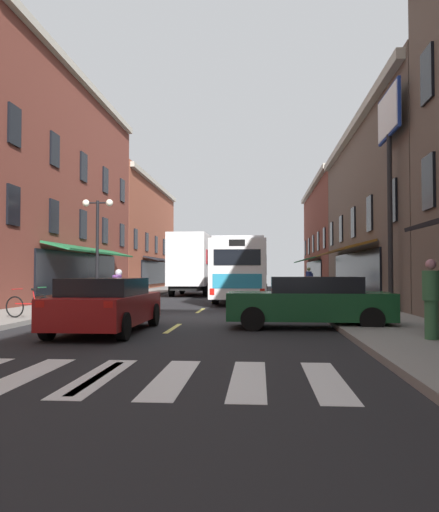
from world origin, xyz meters
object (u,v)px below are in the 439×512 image
(transit_bus, at_px, (242,270))
(sedan_far, at_px, (206,282))
(motorcycle_rider, at_px, (118,295))
(bicycle_mid, at_px, (29,306))
(sedan_near, at_px, (106,304))
(bicycle_near, at_px, (54,303))
(box_truck, at_px, (193,265))
(pedestrian_near, at_px, (309,281))
(pedestrian_mid, at_px, (431,298))
(street_lamp_twin, at_px, (97,245))
(billboard_sign, at_px, (389,142))
(sedan_mid, at_px, (310,302))

(transit_bus, relative_size, sedan_far, 2.47)
(motorcycle_rider, xyz_separation_m, bicycle_mid, (-1.89, -3.15, -0.21))
(sedan_near, relative_size, bicycle_mid, 2.74)
(bicycle_near, bearing_deg, box_truck, 81.39)
(pedestrian_near, height_order, pedestrian_mid, pedestrian_near)
(box_truck, height_order, pedestrian_near, box_truck)
(sedan_far, distance_m, motorcycle_rider, 25.96)
(transit_bus, height_order, street_lamp_twin, street_lamp_twin)
(transit_bus, relative_size, pedestrian_mid, 6.98)
(sedan_far, xyz_separation_m, pedestrian_near, (7.63, -13.30, 0.32))
(sedan_far, xyz_separation_m, motorcycle_rider, (-0.50, -25.95, -0.02))
(bicycle_near, bearing_deg, sedan_near, -53.11)
(bicycle_mid, bearing_deg, street_lamp_twin, 92.55)
(box_truck, bearing_deg, motorcycle_rider, -92.44)
(sedan_near, distance_m, bicycle_mid, 3.88)
(pedestrian_mid, bearing_deg, bicycle_near, -137.55)
(billboard_sign, distance_m, street_lamp_twin, 13.16)
(sedan_near, height_order, bicycle_near, sedan_near)
(sedan_mid, distance_m, sedan_far, 30.60)
(sedan_mid, xyz_separation_m, sedan_far, (-6.04, 30.00, -0.00))
(billboard_sign, height_order, street_lamp_twin, billboard_sign)
(bicycle_near, xyz_separation_m, street_lamp_twin, (-0.33, 5.66, 2.28))
(motorcycle_rider, bearing_deg, pedestrian_mid, -40.02)
(motorcycle_rider, bearing_deg, box_truck, 87.56)
(transit_bus, distance_m, sedan_mid, 13.96)
(bicycle_mid, height_order, pedestrian_near, pedestrian_near)
(transit_bus, distance_m, box_truck, 6.93)
(sedan_far, relative_size, pedestrian_near, 2.76)
(motorcycle_rider, distance_m, pedestrian_mid, 11.37)
(motorcycle_rider, distance_m, bicycle_near, 2.31)
(sedan_far, xyz_separation_m, pedestrian_mid, (8.21, -33.26, 0.27))
(motorcycle_rider, bearing_deg, transit_bus, 66.50)
(box_truck, distance_m, sedan_near, 21.13)
(billboard_sign, height_order, bicycle_mid, billboard_sign)
(motorcycle_rider, xyz_separation_m, pedestrian_near, (8.13, 12.65, 0.34))
(billboard_sign, relative_size, pedestrian_mid, 4.79)
(sedan_mid, distance_m, street_lamp_twin, 12.31)
(bicycle_near, height_order, street_lamp_twin, street_lamp_twin)
(sedan_near, height_order, motorcycle_rider, motorcycle_rider)
(pedestrian_mid, bearing_deg, transit_bus, 176.81)
(billboard_sign, xyz_separation_m, bicycle_mid, (-11.71, -3.49, -5.74))
(billboard_sign, bearing_deg, street_lamp_twin, 161.56)
(motorcycle_rider, bearing_deg, billboard_sign, 1.98)
(bicycle_near, xyz_separation_m, pedestrian_mid, (10.60, -6.01, 0.49))
(billboard_sign, distance_m, transit_bus, 11.82)
(bicycle_mid, xyz_separation_m, pedestrian_mid, (10.60, -4.16, 0.49))
(box_truck, distance_m, street_lamp_twin, 11.66)
(sedan_near, xyz_separation_m, sedan_far, (-0.73, 31.41, 0.01))
(motorcycle_rider, height_order, pedestrian_mid, pedestrian_mid)
(sedan_near, xyz_separation_m, street_lamp_twin, (-3.45, 9.81, 2.07))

